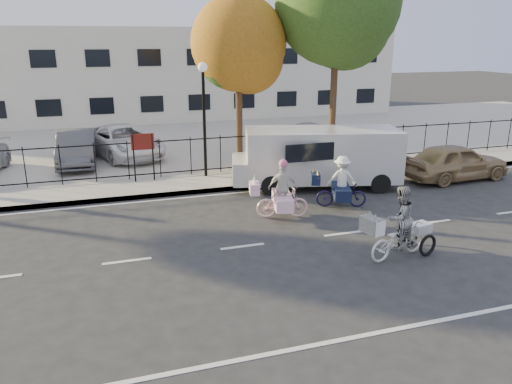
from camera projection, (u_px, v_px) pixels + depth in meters
name	position (u px, v px, depth m)	size (l,w,h in m)	color
ground	(242.00, 247.00, 13.29)	(120.00, 120.00, 0.00)	#333334
road_markings	(242.00, 246.00, 13.29)	(60.00, 9.52, 0.01)	silver
curb	(203.00, 191.00, 17.86)	(60.00, 0.10, 0.15)	#A8A399
sidewalk	(197.00, 183.00, 18.82)	(60.00, 2.20, 0.15)	#A8A399
parking_lot	(164.00, 140.00, 26.92)	(60.00, 15.60, 0.15)	#A8A399
iron_fence	(191.00, 156.00, 19.58)	(58.00, 0.06, 1.50)	black
building	(142.00, 73.00, 35.15)	(34.00, 10.00, 6.00)	silver
lamppost	(204.00, 100.00, 18.71)	(0.36, 0.36, 4.33)	black
street_sign	(143.00, 148.00, 18.52)	(0.85, 0.06, 1.80)	black
zebra_trike	(399.00, 230.00, 12.46)	(2.19, 1.19, 1.87)	white
unicorn_bike	(282.00, 196.00, 15.26)	(1.88, 1.34, 1.85)	#FEC1C4
bull_bike	(341.00, 187.00, 16.26)	(1.89, 1.34, 1.70)	#140F33
white_van	(319.00, 156.00, 18.28)	(6.49, 3.38, 2.16)	silver
gold_sedan	(456.00, 162.00, 19.40)	(1.70, 4.22, 1.44)	#A18557
lot_car_b	(123.00, 141.00, 22.59)	(2.35, 5.10, 1.42)	white
lot_car_c	(77.00, 148.00, 21.17)	(1.51, 4.32, 1.42)	#494A50
lot_car_d	(313.00, 134.00, 24.84)	(1.40, 3.49, 1.19)	#B4B6BC
tree_mid	(241.00, 48.00, 20.06)	(3.85, 3.85, 7.06)	#442D1D
tree_east	(340.00, 9.00, 19.92)	(5.01, 5.01, 9.19)	#442D1D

